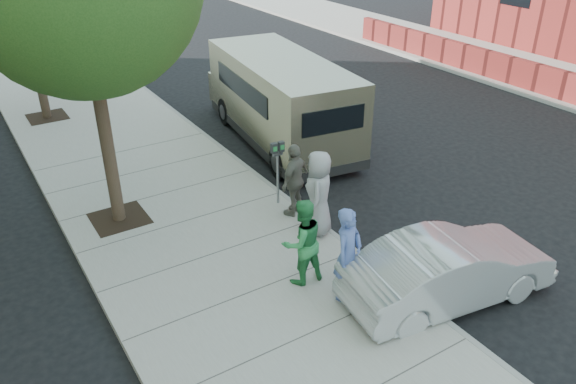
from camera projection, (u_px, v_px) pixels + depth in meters
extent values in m
plane|color=black|center=(260.00, 243.00, 12.12)|extent=(120.00, 120.00, 0.00)
cube|color=gray|center=(218.00, 255.00, 11.61)|extent=(5.00, 60.00, 0.15)
cube|color=gray|center=(315.00, 222.00, 12.76)|extent=(0.12, 60.00, 0.16)
cube|color=maroon|center=(566.00, 86.00, 19.63)|extent=(0.30, 22.00, 1.00)
cube|color=black|center=(120.00, 218.00, 12.74)|extent=(1.20, 1.20, 0.01)
cylinder|color=#38281E|center=(106.00, 138.00, 11.80)|extent=(0.28, 0.28, 3.96)
cube|color=black|center=(47.00, 117.00, 18.38)|extent=(1.20, 1.20, 0.01)
cylinder|color=#38281E|center=(36.00, 64.00, 17.54)|extent=(0.28, 0.28, 3.52)
cylinder|color=gray|center=(278.00, 179.00, 13.10)|extent=(0.06, 0.06, 1.24)
cube|color=gray|center=(278.00, 154.00, 12.78)|extent=(0.24, 0.07, 0.09)
cube|color=#2D2D30|center=(274.00, 148.00, 12.67)|extent=(0.14, 0.11, 0.24)
cube|color=#2D2D30|center=(281.00, 146.00, 12.75)|extent=(0.14, 0.11, 0.24)
cube|color=tan|center=(281.00, 98.00, 16.30)|extent=(3.07, 6.42, 2.28)
cube|color=tan|center=(241.00, 84.00, 19.26)|extent=(2.17, 0.90, 0.97)
cube|color=black|center=(334.00, 121.00, 13.64)|extent=(1.70, 0.24, 0.63)
cylinder|color=black|center=(227.00, 112.00, 18.00)|extent=(0.41, 0.90, 0.87)
cylinder|color=black|center=(284.00, 103.00, 18.75)|extent=(0.41, 0.90, 0.87)
cylinder|color=black|center=(281.00, 163.00, 14.66)|extent=(0.41, 0.90, 0.87)
cylinder|color=black|center=(347.00, 149.00, 15.40)|extent=(0.41, 0.90, 0.87)
imported|color=#B2B5B9|center=(449.00, 269.00, 10.18)|extent=(4.19, 1.94, 1.33)
imported|color=#5067AB|center=(348.00, 254.00, 9.92)|extent=(0.78, 0.66, 1.81)
imported|color=#2E8F4A|center=(302.00, 242.00, 10.35)|extent=(0.86, 0.68, 1.72)
imported|color=gray|center=(319.00, 193.00, 11.83)|extent=(1.06, 1.09, 1.89)
imported|color=slate|center=(295.00, 180.00, 12.55)|extent=(1.09, 0.83, 1.72)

